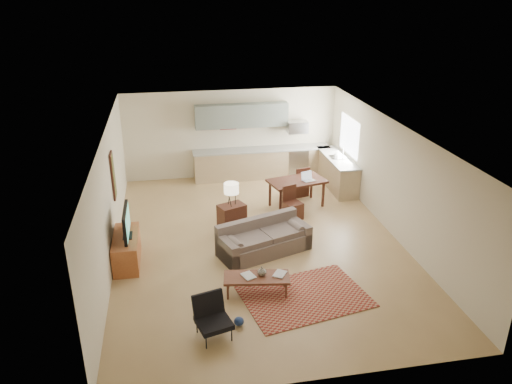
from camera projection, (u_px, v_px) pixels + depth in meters
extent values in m
plane|color=#A78454|center=(258.00, 242.00, 11.72)|extent=(9.00, 9.00, 0.00)
plane|color=white|center=(259.00, 131.00, 10.67)|extent=(9.00, 9.00, 0.00)
plane|color=beige|center=(231.00, 134.00, 15.28)|extent=(6.50, 0.00, 6.50)
plane|color=beige|center=(316.00, 307.00, 7.11)|extent=(6.50, 0.00, 6.50)
plane|color=beige|center=(109.00, 199.00, 10.66)|extent=(0.00, 9.00, 9.00)
plane|color=beige|center=(394.00, 179.00, 11.73)|extent=(0.00, 9.00, 9.00)
cube|color=#A5A8AD|center=(296.00, 161.00, 15.67)|extent=(0.62, 0.62, 0.90)
cube|color=#A5A8AD|center=(297.00, 127.00, 15.26)|extent=(0.62, 0.40, 0.35)
cube|color=slate|center=(242.00, 116.00, 14.94)|extent=(2.80, 0.34, 0.70)
cube|color=white|center=(349.00, 136.00, 14.37)|extent=(0.02, 1.40, 1.05)
cube|color=maroon|center=(305.00, 296.00, 9.67)|extent=(2.61, 2.04, 0.02)
imported|color=maroon|center=(244.00, 277.00, 9.58)|extent=(0.40, 0.43, 0.03)
imported|color=navy|center=(275.00, 273.00, 9.74)|extent=(0.48, 0.49, 0.02)
imported|color=black|center=(262.00, 271.00, 9.65)|extent=(0.24, 0.24, 0.18)
imported|color=beige|center=(336.00, 155.00, 14.42)|extent=(0.10, 0.10, 0.19)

